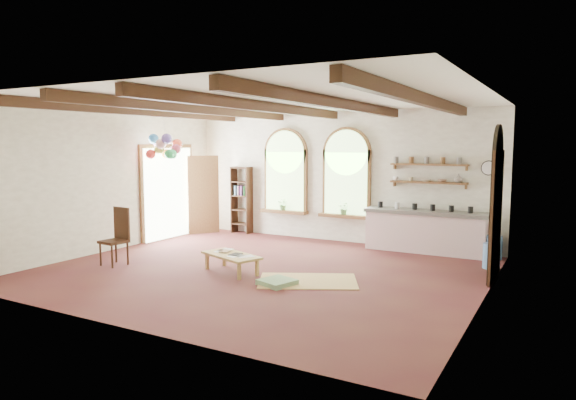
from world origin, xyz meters
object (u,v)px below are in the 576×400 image
Objects in this scene: coffee_table at (231,256)px; side_chair at (115,249)px; balloon_cluster at (164,147)px; kitchen_counter at (425,231)px.

coffee_table is 1.17× the size of side_chair.
side_chair is 2.97m from balloon_cluster.
kitchen_counter is at bearing 39.70° from side_chair.
balloon_cluster reaches higher than coffee_table.
kitchen_counter is 6.32m from balloon_cluster.
side_chair is (-5.10, -4.23, -0.15)m from kitchen_counter.
coffee_table is (-2.71, -3.61, -0.17)m from kitchen_counter.
kitchen_counter is at bearing 53.06° from coffee_table.
coffee_table is at bearing -126.94° from kitchen_counter.
side_chair reaches higher than coffee_table.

